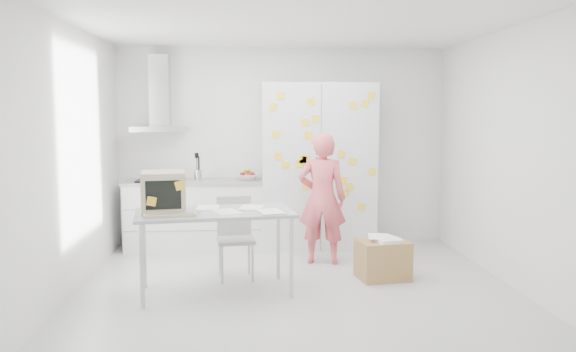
{
  "coord_description": "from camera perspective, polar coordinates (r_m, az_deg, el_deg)",
  "views": [
    {
      "loc": [
        -0.48,
        -5.78,
        1.8
      ],
      "look_at": [
        -0.02,
        0.74,
        1.07
      ],
      "focal_mm": 35.0,
      "sensor_mm": 36.0,
      "label": 1
    }
  ],
  "objects": [
    {
      "name": "tall_cabinet",
      "position": [
        7.55,
        3.04,
        1.01
      ],
      "size": [
        1.5,
        0.68,
        2.2
      ],
      "color": "silver",
      "rests_on": "ground"
    },
    {
      "name": "floor",
      "position": [
        6.08,
        0.67,
        -10.99
      ],
      "size": [
        4.5,
        4.0,
        0.02
      ],
      "primitive_type": "cube",
      "color": "silver",
      "rests_on": "ground"
    },
    {
      "name": "person",
      "position": [
        6.75,
        3.48,
        -2.29
      ],
      "size": [
        0.63,
        0.47,
        1.58
      ],
      "primitive_type": "imported",
      "rotation": [
        0.0,
        0.0,
        2.97
      ],
      "color": "#E85A62",
      "rests_on": "ground"
    },
    {
      "name": "range_hood",
      "position": [
        7.71,
        -12.89,
        7.35
      ],
      "size": [
        0.7,
        0.48,
        1.01
      ],
      "color": "silver",
      "rests_on": "walls"
    },
    {
      "name": "cardboard_box",
      "position": [
        6.29,
        9.6,
        -8.3
      ],
      "size": [
        0.59,
        0.5,
        0.46
      ],
      "rotation": [
        0.0,
        0.0,
        0.15
      ],
      "color": "#AA8349",
      "rests_on": "ground"
    },
    {
      "name": "counter_run",
      "position": [
        7.63,
        -9.41,
        -3.77
      ],
      "size": [
        1.84,
        0.63,
        1.28
      ],
      "color": "white",
      "rests_on": "ground"
    },
    {
      "name": "desk",
      "position": [
        5.65,
        -10.67,
        -2.57
      ],
      "size": [
        1.65,
        0.99,
        1.23
      ],
      "rotation": [
        0.0,
        0.0,
        0.15
      ],
      "color": "#A0A6AB",
      "rests_on": "ground"
    },
    {
      "name": "walls",
      "position": [
        6.53,
        0.17,
        2.39
      ],
      "size": [
        4.52,
        4.01,
        2.7
      ],
      "color": "white",
      "rests_on": "ground"
    },
    {
      "name": "ceiling",
      "position": [
        5.87,
        0.7,
        15.16
      ],
      "size": [
        4.5,
        4.0,
        0.02
      ],
      "primitive_type": "cube",
      "color": "white",
      "rests_on": "walls"
    },
    {
      "name": "chair",
      "position": [
        6.22,
        -5.4,
        -5.71
      ],
      "size": [
        0.45,
        0.45,
        0.89
      ],
      "rotation": [
        0.0,
        0.0,
        0.12
      ],
      "color": "#B1B0AE",
      "rests_on": "ground"
    }
  ]
}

